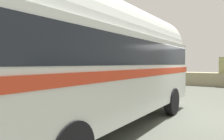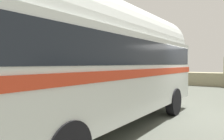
# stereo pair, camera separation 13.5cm
# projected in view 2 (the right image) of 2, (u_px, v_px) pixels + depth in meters

# --- Properties ---
(ground) EXTENTS (32.00, 26.00, 0.02)m
(ground) POSITION_uv_depth(u_px,v_px,m) (188.00, 116.00, 7.64)
(ground) COLOR #4B4F46
(breakwater) EXTENTS (31.36, 2.06, 2.43)m
(breakwater) POSITION_uv_depth(u_px,v_px,m) (221.00, 77.00, 17.63)
(breakwater) COLOR gray
(breakwater) RESTS_ON ground
(vintage_coach) EXTENTS (2.51, 8.60, 3.70)m
(vintage_coach) POSITION_uv_depth(u_px,v_px,m) (106.00, 57.00, 6.11)
(vintage_coach) COLOR black
(vintage_coach) RESTS_ON ground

